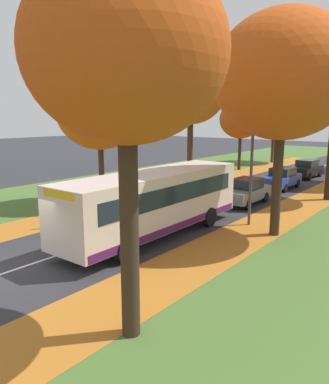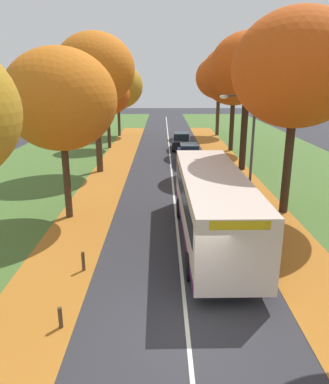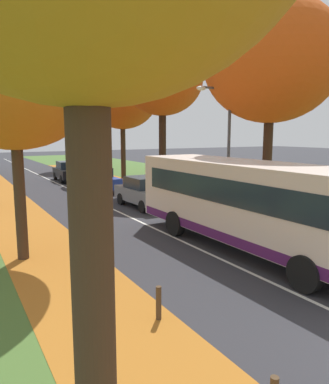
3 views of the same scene
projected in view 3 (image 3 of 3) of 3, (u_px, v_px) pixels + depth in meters
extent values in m
cube|color=#B26B23|center=(24.00, 223.00, 16.54)|extent=(2.80, 60.00, 0.00)
cube|color=#476B2D|center=(201.00, 185.00, 28.45)|extent=(12.00, 90.00, 0.01)
cube|color=#B26B23|center=(195.00, 204.00, 21.05)|extent=(2.80, 60.00, 0.00)
cube|color=silver|center=(83.00, 195.00, 23.94)|extent=(0.12, 80.00, 0.01)
cylinder|color=#422D1E|center=(94.00, 318.00, 3.51)|extent=(0.40, 0.40, 4.46)
cylinder|color=#422D1E|center=(20.00, 199.00, 11.57)|extent=(0.34, 0.34, 3.83)
ellipsoid|color=orange|center=(12.00, 69.00, 10.97)|extent=(5.25, 5.25, 4.73)
cylinder|color=#382619|center=(267.00, 166.00, 17.52)|extent=(0.44, 0.44, 4.86)
ellipsoid|color=#C64C14|center=(271.00, 60.00, 16.78)|extent=(6.16, 6.16, 5.54)
cylinder|color=black|center=(162.00, 151.00, 25.50)|extent=(0.49, 0.49, 5.49)
ellipsoid|color=#C64C14|center=(162.00, 78.00, 24.76)|extent=(5.41, 5.41, 4.87)
cylinder|color=#382619|center=(123.00, 151.00, 32.58)|extent=(0.43, 0.43, 4.73)
ellipsoid|color=#C64C14|center=(122.00, 97.00, 31.86)|extent=(6.07, 6.07, 5.47)
cylinder|color=#422D1E|center=(87.00, 148.00, 41.22)|extent=(0.43, 0.43, 4.73)
ellipsoid|color=#C64C14|center=(86.00, 106.00, 40.53)|extent=(5.56, 5.56, 5.00)
cylinder|color=#4C3823|center=(159.00, 303.00, 7.94)|extent=(0.12, 0.12, 0.74)
cylinder|color=#47474C|center=(229.00, 154.00, 17.28)|extent=(0.14, 0.14, 6.00)
cylinder|color=#47474C|center=(216.00, 88.00, 16.43)|extent=(1.60, 0.10, 0.10)
ellipsoid|color=silver|center=(201.00, 88.00, 16.05)|extent=(0.44, 0.28, 0.20)
cube|color=beige|center=(251.00, 200.00, 12.46)|extent=(2.64, 10.43, 2.50)
cube|color=#19232D|center=(252.00, 188.00, 12.39)|extent=(2.67, 9.19, 0.80)
cube|color=#4C1951|center=(250.00, 231.00, 12.62)|extent=(2.66, 10.23, 0.32)
cylinder|color=black|center=(305.00, 274.00, 9.31)|extent=(0.31, 0.96, 0.96)
cylinder|color=black|center=(223.00, 217.00, 15.68)|extent=(0.31, 0.96, 0.96)
cylinder|color=black|center=(175.00, 223.00, 14.49)|extent=(0.31, 0.96, 0.96)
cube|color=slate|center=(145.00, 195.00, 20.06)|extent=(1.79, 4.24, 0.70)
cube|color=#19232D|center=(143.00, 182.00, 20.09)|extent=(1.49, 2.05, 0.60)
cylinder|color=black|center=(170.00, 204.00, 19.41)|extent=(0.23, 0.64, 0.64)
cylinder|color=black|center=(143.00, 207.00, 18.62)|extent=(0.23, 0.64, 0.64)
cylinder|color=black|center=(146.00, 196.00, 21.62)|extent=(0.23, 0.64, 0.64)
cylinder|color=black|center=(121.00, 199.00, 20.82)|extent=(0.23, 0.64, 0.64)
cube|color=#233D9E|center=(99.00, 182.00, 25.50)|extent=(1.72, 4.21, 0.70)
cube|color=#19232D|center=(98.00, 172.00, 25.53)|extent=(1.46, 2.02, 0.60)
cylinder|color=black|center=(117.00, 188.00, 24.83)|extent=(0.22, 0.64, 0.64)
cylinder|color=black|center=(95.00, 190.00, 24.06)|extent=(0.22, 0.64, 0.64)
cylinder|color=black|center=(103.00, 184.00, 27.06)|extent=(0.22, 0.64, 0.64)
cylinder|color=black|center=(82.00, 185.00, 26.28)|extent=(0.22, 0.64, 0.64)
cube|color=black|center=(68.00, 173.00, 31.00)|extent=(1.89, 4.28, 0.70)
cube|color=#19232D|center=(67.00, 165.00, 31.03)|extent=(1.54, 2.08, 0.60)
cylinder|color=black|center=(81.00, 178.00, 30.26)|extent=(0.25, 0.65, 0.64)
cylinder|color=black|center=(62.00, 179.00, 29.56)|extent=(0.25, 0.65, 0.64)
cylinder|color=black|center=(74.00, 175.00, 32.55)|extent=(0.25, 0.65, 0.64)
cylinder|color=black|center=(55.00, 176.00, 31.85)|extent=(0.25, 0.65, 0.64)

